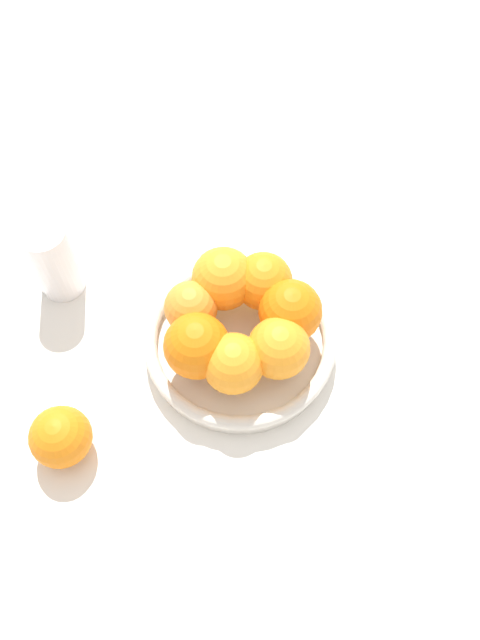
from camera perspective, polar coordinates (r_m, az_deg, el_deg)
ground_plane at (r=0.82m, az=0.00°, el=-2.55°), size 4.00×4.00×0.00m
fruit_bowl at (r=0.81m, az=0.00°, el=-1.95°), size 0.25×0.25×0.04m
orange_pile at (r=0.76m, az=0.08°, el=0.16°), size 0.19×0.20×0.08m
stray_orange at (r=0.77m, az=-16.07°, el=-10.24°), size 0.07×0.07×0.07m
drinking_glass at (r=0.86m, az=-16.70°, el=5.29°), size 0.06×0.06×0.12m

